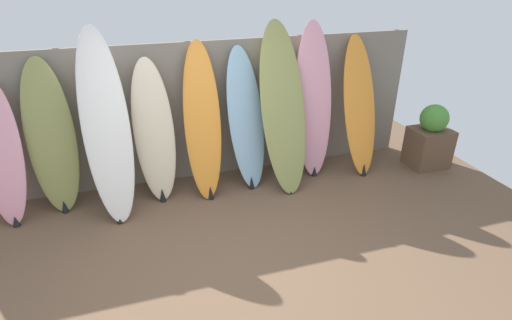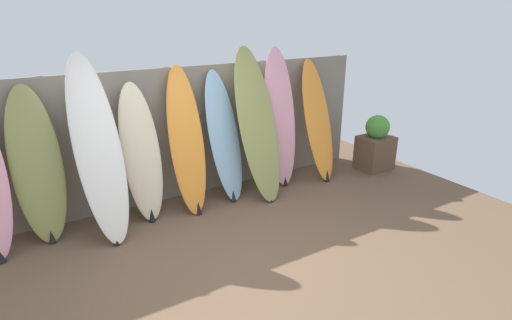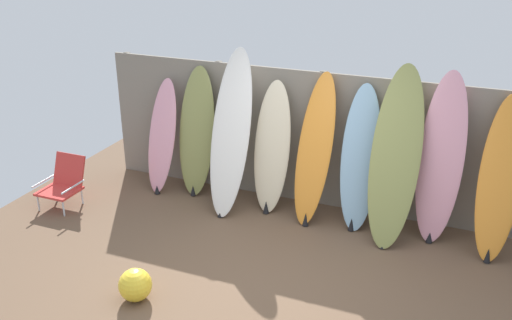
% 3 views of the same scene
% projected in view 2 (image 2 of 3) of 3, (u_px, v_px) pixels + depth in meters
% --- Properties ---
extents(ground, '(7.68, 7.68, 0.00)m').
position_uv_depth(ground, '(246.00, 269.00, 4.08)').
color(ground, brown).
extents(fence_back, '(6.08, 0.11, 1.80)m').
position_uv_depth(fence_back, '(172.00, 135.00, 5.37)').
color(fence_back, gray).
rests_on(fence_back, ground).
extents(surfboard_olive_1, '(0.52, 0.43, 1.76)m').
position_uv_depth(surfboard_olive_1, '(37.00, 167.00, 4.36)').
color(surfboard_olive_1, olive).
rests_on(surfboard_olive_1, ground).
extents(surfboard_white_2, '(0.55, 0.89, 2.07)m').
position_uv_depth(surfboard_white_2, '(98.00, 150.00, 4.42)').
color(surfboard_white_2, white).
rests_on(surfboard_white_2, ground).
extents(surfboard_cream_3, '(0.49, 0.49, 1.70)m').
position_uv_depth(surfboard_cream_3, '(141.00, 154.00, 4.85)').
color(surfboard_cream_3, beige).
rests_on(surfboard_cream_3, ground).
extents(surfboard_orange_4, '(0.51, 0.71, 1.85)m').
position_uv_depth(surfboard_orange_4, '(187.00, 142.00, 5.07)').
color(surfboard_orange_4, orange).
rests_on(surfboard_orange_4, ground).
extents(surfboard_skyblue_5, '(0.52, 0.61, 1.75)m').
position_uv_depth(surfboard_skyblue_5, '(224.00, 138.00, 5.40)').
color(surfboard_skyblue_5, '#8CB7D6').
rests_on(surfboard_skyblue_5, ground).
extents(surfboard_olive_6, '(0.58, 0.81, 2.05)m').
position_uv_depth(surfboard_olive_6, '(258.00, 125.00, 5.43)').
color(surfboard_olive_6, olive).
rests_on(surfboard_olive_6, ground).
extents(surfboard_pink_7, '(0.51, 0.43, 2.02)m').
position_uv_depth(surfboard_pink_7, '(280.00, 119.00, 5.81)').
color(surfboard_pink_7, pink).
rests_on(surfboard_pink_7, ground).
extents(surfboard_orange_8, '(0.46, 0.71, 1.81)m').
position_uv_depth(surfboard_orange_8, '(318.00, 121.00, 6.10)').
color(surfboard_orange_8, orange).
rests_on(surfboard_orange_8, ground).
extents(planter_box, '(0.53, 0.44, 0.91)m').
position_uv_depth(planter_box, '(376.00, 145.00, 6.54)').
color(planter_box, brown).
rests_on(planter_box, ground).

